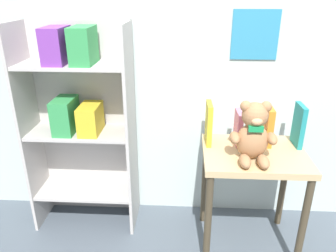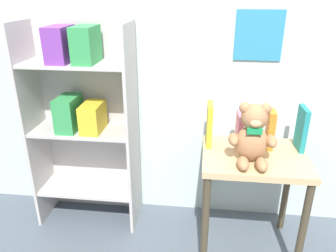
{
  "view_description": "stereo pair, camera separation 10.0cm",
  "coord_description": "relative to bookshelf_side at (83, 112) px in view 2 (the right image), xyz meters",
  "views": [
    {
      "loc": [
        -0.2,
        -0.7,
        1.47
      ],
      "look_at": [
        -0.29,
        0.98,
        0.76
      ],
      "focal_mm": 35.0,
      "sensor_mm": 36.0,
      "label": 1
    },
    {
      "loc": [
        -0.1,
        -0.7,
        1.47
      ],
      "look_at": [
        -0.29,
        0.98,
        0.76
      ],
      "focal_mm": 35.0,
      "sensor_mm": 36.0,
      "label": 2
    }
  ],
  "objects": [
    {
      "name": "teddy_bear",
      "position": [
        1.0,
        -0.28,
        0.02
      ],
      "size": [
        0.24,
        0.22,
        0.32
      ],
      "color": "#A8754C",
      "rests_on": "display_table"
    },
    {
      "name": "book_standing_orange",
      "position": [
        1.12,
        -0.11,
        -0.01
      ],
      "size": [
        0.04,
        0.11,
        0.22
      ],
      "primitive_type": "cube",
      "rotation": [
        0.0,
        0.0,
        -0.02
      ],
      "color": "orange",
      "rests_on": "display_table"
    },
    {
      "name": "book_standing_pink",
      "position": [
        0.95,
        -0.1,
        -0.03
      ],
      "size": [
        0.03,
        0.14,
        0.2
      ],
      "primitive_type": "cube",
      "rotation": [
        0.0,
        0.0,
        0.03
      ],
      "color": "#D17093",
      "rests_on": "display_table"
    },
    {
      "name": "bookshelf_side",
      "position": [
        0.0,
        0.0,
        0.0
      ],
      "size": [
        0.65,
        0.29,
        1.3
      ],
      "color": "#BCB7B2",
      "rests_on": "ground_plane"
    },
    {
      "name": "display_table",
      "position": [
        1.03,
        -0.2,
        -0.23
      ],
      "size": [
        0.57,
        0.45,
        0.63
      ],
      "color": "tan",
      "rests_on": "ground_plane"
    },
    {
      "name": "wall_back",
      "position": [
        0.84,
        0.17,
        0.49
      ],
      "size": [
        4.8,
        0.07,
        2.5
      ],
      "color": "silver",
      "rests_on": "ground_plane"
    },
    {
      "name": "book_standing_yellow",
      "position": [
        0.78,
        -0.09,
        -0.0
      ],
      "size": [
        0.03,
        0.15,
        0.24
      ],
      "primitive_type": "cube",
      "rotation": [
        0.0,
        0.0,
        0.03
      ],
      "color": "gold",
      "rests_on": "display_table"
    },
    {
      "name": "book_standing_teal",
      "position": [
        1.28,
        -0.1,
        -0.0
      ],
      "size": [
        0.03,
        0.14,
        0.24
      ],
      "primitive_type": "cube",
      "rotation": [
        0.0,
        0.0,
        0.01
      ],
      "color": "teal",
      "rests_on": "display_table"
    }
  ]
}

